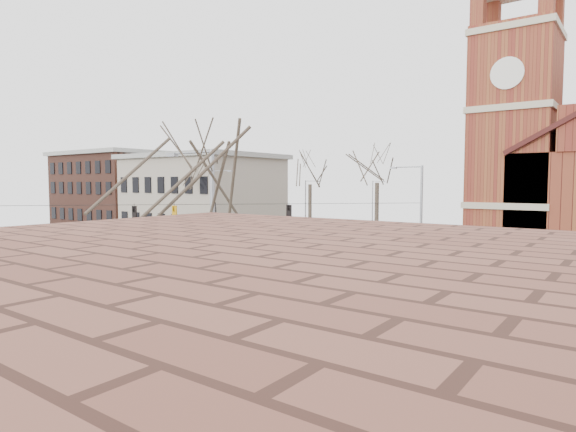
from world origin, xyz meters
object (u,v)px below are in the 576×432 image
Objects in this scene: parked_car_a at (431,281)px; tree_ne at (377,177)px; streetlight_north_a at (306,207)px; tree_nw_far at (203,183)px; streetlight_north_b at (373,202)px; signal_pole_ne at (419,219)px; tree_nw_near at (310,179)px; parked_car_b at (576,303)px; tree_se at (185,206)px; signal_pole_se at (210,252)px; signal_pole_nw at (215,209)px; cargo_van at (226,276)px.

tree_ne is at bearing 74.87° from parked_car_a.
streetlight_north_a is 0.75× the size of tree_nw_far.
streetlight_north_a and streetlight_north_b have the same top height.
tree_nw_near reaches higher than signal_pole_ne.
signal_pole_ne is 2.30× the size of parked_car_a.
signal_pole_ne is 2.49× the size of parked_car_b.
tree_se is at bearing -44.58° from tree_nw_far.
signal_pole_ne is at bearing 53.63° from parked_car_a.
tree_nw_far reaches higher than streetlight_north_b.
signal_pole_se is 63.43m from streetlight_north_b.
signal_pole_nw reaches higher than parked_car_a.
parked_car_b is (33.23, -40.17, -3.87)m from streetlight_north_b.
cargo_van is 22.29m from parked_car_b.
tree_ne reaches higher than parked_car_a.
tree_se reaches higher than signal_pole_nw.
streetlight_north_a is at bearing 83.54° from parked_car_b.
signal_pole_nw is at bearing 100.53° from parked_car_a.
signal_pole_se reaches higher than parked_car_b.
streetlight_north_b is at bearing 110.27° from signal_pole_se.
parked_car_a is at bearing -58.53° from streetlight_north_b.
tree_nw_far is 22.23m from tree_ne.
tree_nw_near is at bearing 1.82° from tree_nw_far.
signal_pole_nw is 0.80× the size of tree_nw_near.
parked_car_a is 29.75m from tree_nw_far.
signal_pole_nw is (-22.64, 0.00, 0.00)m from signal_pole_ne.
tree_nw_far is 1.11× the size of tree_se.
tree_nw_near reaches higher than signal_pole_se.
cargo_van is at bearing -39.70° from tree_nw_far.
tree_se is at bearing -60.77° from streetlight_north_a.
tree_se is at bearing -86.21° from signal_pole_ne.
tree_nw_near reaches higher than parked_car_a.
parked_car_a is 0.36× the size of tree_nw_far.
parked_car_a is (24.02, -39.23, -3.80)m from streetlight_north_b.
cargo_van is 18.35m from tree_se.
cargo_van is at bearing 129.15° from tree_se.
cargo_van is at bearing -66.23° from streetlight_north_a.
streetlight_north_b is at bearing 110.81° from tree_se.
tree_nw_near is 7.84m from tree_ne.
tree_ne is at bearing 81.33° from cargo_van.
streetlight_north_b is (-21.97, 36.50, -0.48)m from signal_pole_ne.
streetlight_north_a is at bearing 125.25° from tree_nw_near.
cargo_van is 0.50× the size of tree_nw_near.
signal_pole_nw is 5.13m from tree_nw_far.
tree_ne is 1.19× the size of tree_se.
signal_pole_nw is 25.20m from parked_car_a.
signal_pole_nw is at bearing 180.00° from signal_pole_ne.
cargo_van is 0.58× the size of tree_se.
tree_nw_far reaches higher than parked_car_a.
cargo_van is at bearing 131.02° from signal_pole_se.
tree_se is at bearing -77.55° from tree_ne.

